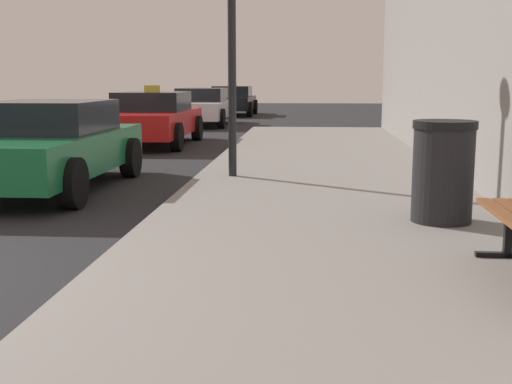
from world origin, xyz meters
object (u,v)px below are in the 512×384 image
at_px(trash_bin, 443,171).
at_px(car_white, 202,106).
at_px(car_green, 46,145).
at_px(car_red, 151,118).
at_px(car_black, 232,100).

bearing_deg(trash_bin, car_white, 107.52).
xyz_separation_m(car_green, car_red, (-0.04, 6.60, 0.00)).
height_order(car_red, car_black, same).
distance_m(car_red, car_black, 13.44).
height_order(car_red, car_white, car_red).
relative_size(car_green, car_black, 0.99).
bearing_deg(car_green, car_red, -89.62).
bearing_deg(car_white, car_green, 89.74).
xyz_separation_m(car_green, car_black, (0.36, 20.03, 0.00)).
bearing_deg(car_red, car_white, -90.87).
distance_m(car_green, car_white, 13.52).
bearing_deg(car_black, trash_bin, 101.92).
xyz_separation_m(car_white, car_black, (0.30, 6.51, 0.00)).
distance_m(trash_bin, car_white, 16.77).
distance_m(car_green, car_black, 20.03).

